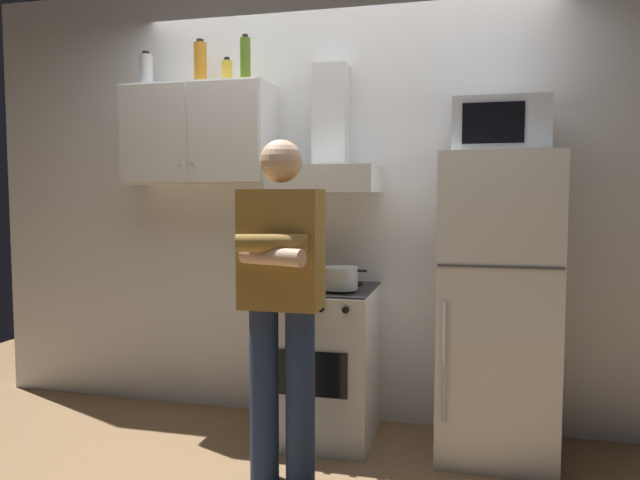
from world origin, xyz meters
name	(u,v)px	position (x,y,z in m)	size (l,w,h in m)	color
ground_plane	(320,454)	(0.00, 0.00, 0.00)	(7.00, 7.00, 0.00)	olive
back_wall_tiled	(343,201)	(0.00, 0.60, 1.35)	(4.80, 0.10, 2.70)	white
upper_cabinet	(200,135)	(-0.85, 0.37, 1.75)	(0.90, 0.37, 0.60)	white
stove_oven	(322,361)	(-0.05, 0.25, 0.43)	(0.60, 0.62, 0.87)	white
range_hood	(327,158)	(-0.05, 0.38, 1.60)	(0.60, 0.44, 0.75)	white
refrigerator	(496,305)	(0.90, 0.25, 0.80)	(0.60, 0.62, 1.60)	white
microwave	(500,127)	(0.90, 0.27, 1.74)	(0.48, 0.37, 0.28)	#B7BABF
person_standing	(281,298)	(-0.10, -0.36, 0.90)	(0.38, 0.33, 1.64)	navy
cooking_pot	(340,278)	(0.08, 0.13, 0.94)	(0.29, 0.19, 0.12)	#B7BABF
bottle_canister_steel	(146,71)	(-1.21, 0.38, 2.15)	(0.08, 0.08, 0.22)	#B2B5BA
bottle_spice_jar	(227,72)	(-0.66, 0.37, 2.12)	(0.06, 0.06, 0.15)	gold
bottle_liquor_amber	(200,64)	(-0.84, 0.39, 2.18)	(0.08, 0.08, 0.28)	#B7721E
bottle_olive_oil	(245,59)	(-0.54, 0.35, 2.18)	(0.06, 0.06, 0.27)	#4C6B19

